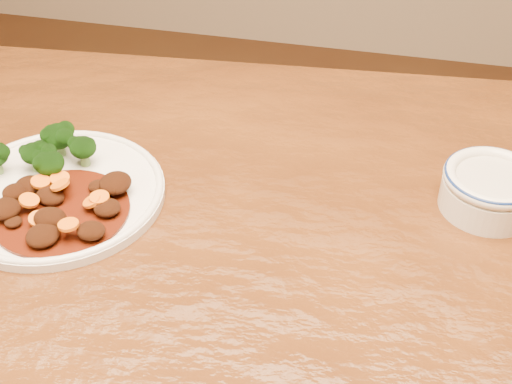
# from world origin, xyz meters

# --- Properties ---
(dining_table) EXTENTS (1.57, 1.03, 0.75)m
(dining_table) POSITION_xyz_m (0.00, 0.00, 0.67)
(dining_table) COLOR #5C2F10
(dining_table) RESTS_ON ground
(dinner_plate) EXTENTS (0.26, 0.26, 0.02)m
(dinner_plate) POSITION_xyz_m (-0.23, 0.06, 0.76)
(dinner_plate) COLOR white
(dinner_plate) RESTS_ON dining_table
(broccoli_florets) EXTENTS (0.13, 0.09, 0.04)m
(broccoli_florets) POSITION_xyz_m (-0.26, 0.10, 0.79)
(broccoli_florets) COLOR #71A254
(broccoli_florets) RESTS_ON dinner_plate
(mince_stew) EXTENTS (0.16, 0.16, 0.03)m
(mince_stew) POSITION_xyz_m (-0.21, 0.03, 0.77)
(mince_stew) COLOR #461607
(mince_stew) RESTS_ON dinner_plate
(dip_bowl) EXTENTS (0.11, 0.11, 0.05)m
(dip_bowl) POSITION_xyz_m (0.27, 0.16, 0.78)
(dip_bowl) COLOR silver
(dip_bowl) RESTS_ON dining_table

